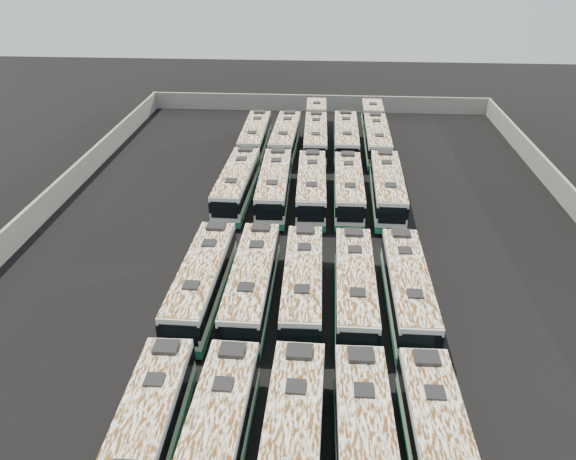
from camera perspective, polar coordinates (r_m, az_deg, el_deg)
The scene contains 22 objects.
ground at distance 43.86m, azimuth 2.09°, elevation -1.29°, with size 140.00×140.00×0.00m, color black.
perimeter_wall at distance 43.33m, azimuth 2.12°, elevation -0.02°, with size 45.20×73.20×2.20m.
bus_front_far_left at distance 27.11m, azimuth -14.51°, elevation -20.24°, with size 2.61×11.40×3.20m.
bus_front_left at distance 26.22m, azimuth -7.59°, elevation -21.35°, with size 2.74×11.72×3.29m.
bus_front_center at distance 25.84m, azimuth 0.32°, elevation -21.91°, with size 2.72×11.89×3.34m.
bus_front_right at distance 25.96m, azimuth 7.92°, elevation -22.03°, with size 2.68×11.76×3.30m.
bus_front_far_right at distance 26.57m, azimuth 15.35°, elevation -21.60°, with size 2.65×11.53×3.23m.
bus_midfront_far_left at distance 36.46m, azimuth -8.71°, elevation -5.22°, with size 2.65×11.66×3.27m.
bus_midfront_left at distance 35.95m, azimuth -3.66°, elevation -5.44°, with size 2.54×11.67×3.28m.
bus_midfront_center at distance 35.79m, azimuth 1.52°, elevation -5.63°, with size 2.58×11.40×3.20m.
bus_midfront_right at distance 35.73m, azimuth 6.80°, elevation -5.91°, with size 2.45×11.40×3.21m.
bus_midfront_far_right at distance 36.14m, azimuth 12.04°, elevation -5.95°, with size 2.43×11.43×3.22m.
bus_midback_far_left at distance 50.04m, azimuth -5.19°, elevation 4.65°, with size 2.79×11.81×3.31m.
bus_midback_left at distance 49.53m, azimuth -1.40°, elevation 4.50°, with size 2.70×11.78×3.31m.
bus_midback_center at distance 49.26m, azimuth 2.41°, elevation 4.32°, with size 2.70×11.64×3.27m.
bus_midback_right at distance 49.39m, azimuth 6.16°, elevation 4.21°, with size 2.43×11.41×3.21m.
bus_midback_far_right at distance 49.71m, azimuth 10.04°, elevation 4.17°, with size 2.77×11.90×3.34m.
bus_back_far_left at distance 61.99m, azimuth -3.36°, elevation 9.36°, with size 2.48×11.49×3.23m.
bus_back_left at distance 61.55m, azimuth -0.27°, elevation 9.30°, with size 2.76×11.70×3.28m.
bus_back_center at distance 64.47m, azimuth 2.85°, elevation 10.11°, with size 2.70×17.79×3.22m.
bus_back_right at distance 61.70m, azimuth 5.90°, elevation 9.22°, with size 2.54×11.81×3.33m.
bus_back_far_right at distance 64.66m, azimuth 8.85°, elevation 9.87°, with size 2.62×17.85×3.23m.
Camera 1 is at (1.07, -38.22, 21.50)m, focal length 35.00 mm.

